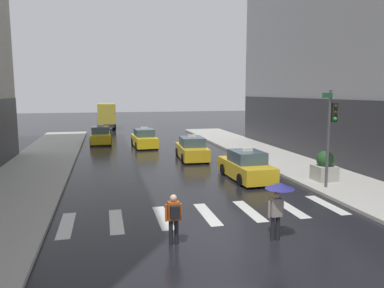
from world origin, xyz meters
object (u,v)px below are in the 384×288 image
(pedestrian_with_umbrella, at_px, (278,196))
(box_truck, at_px, (106,115))
(pedestrian_with_backpack, at_px, (174,216))
(traffic_light_pole, at_px, (331,125))
(taxi_third, at_px, (144,139))
(taxi_lead, at_px, (246,167))
(taxi_fourth, at_px, (101,136))
(taxi_second, at_px, (192,149))
(planter_near_corner, at_px, (325,167))

(pedestrian_with_umbrella, bearing_deg, box_truck, 97.50)
(pedestrian_with_backpack, bearing_deg, traffic_light_pole, 29.03)
(taxi_third, relative_size, pedestrian_with_umbrella, 2.38)
(taxi_lead, xyz_separation_m, pedestrian_with_backpack, (-5.59, -7.92, 0.25))
(taxi_lead, bearing_deg, pedestrian_with_umbrella, -104.70)
(taxi_lead, bearing_deg, box_truck, 103.30)
(pedestrian_with_umbrella, bearing_deg, pedestrian_with_backpack, 173.30)
(taxi_third, xyz_separation_m, taxi_fourth, (-3.79, 3.37, 0.00))
(traffic_light_pole, distance_m, taxi_third, 18.41)
(taxi_lead, distance_m, taxi_second, 6.98)
(taxi_fourth, xyz_separation_m, planter_near_corner, (11.81, -18.75, 0.15))
(pedestrian_with_umbrella, xyz_separation_m, planter_near_corner, (5.95, 6.54, -0.64))
(traffic_light_pole, bearing_deg, pedestrian_with_backpack, -150.97)
(pedestrian_with_umbrella, height_order, planter_near_corner, pedestrian_with_umbrella)
(box_truck, relative_size, pedestrian_with_backpack, 4.59)
(taxi_lead, bearing_deg, taxi_fourth, 115.37)
(taxi_third, relative_size, pedestrian_with_backpack, 2.80)
(pedestrian_with_umbrella, bearing_deg, planter_near_corner, 47.69)
(traffic_light_pole, bearing_deg, planter_near_corner, 64.25)
(traffic_light_pole, relative_size, box_truck, 0.63)
(taxi_lead, bearing_deg, traffic_light_pole, -44.31)
(taxi_lead, xyz_separation_m, planter_near_corner, (3.77, -1.78, 0.15))
(traffic_light_pole, relative_size, planter_near_corner, 3.00)
(pedestrian_with_umbrella, distance_m, planter_near_corner, 8.86)
(traffic_light_pole, bearing_deg, box_truck, 107.05)
(pedestrian_with_umbrella, xyz_separation_m, pedestrian_with_backpack, (-3.41, 0.40, -0.54))
(taxi_fourth, bearing_deg, pedestrian_with_backpack, -84.36)
(pedestrian_with_backpack, bearing_deg, planter_near_corner, 33.25)
(taxi_second, distance_m, pedestrian_with_umbrella, 15.17)
(taxi_fourth, bearing_deg, pedestrian_with_umbrella, -76.95)
(pedestrian_with_backpack, xyz_separation_m, planter_near_corner, (9.36, 6.14, -0.10))
(traffic_light_pole, bearing_deg, pedestrian_with_umbrella, -135.44)
(taxi_lead, bearing_deg, taxi_second, 102.54)
(taxi_third, bearing_deg, taxi_second, -67.97)
(taxi_lead, height_order, pedestrian_with_backpack, taxi_lead)
(taxi_third, bearing_deg, taxi_fourth, 138.30)
(taxi_fourth, distance_m, planter_near_corner, 22.16)
(box_truck, bearing_deg, traffic_light_pole, -72.95)
(taxi_fourth, relative_size, planter_near_corner, 2.85)
(traffic_light_pole, relative_size, taxi_lead, 1.05)
(taxi_lead, relative_size, taxi_second, 0.99)
(taxi_second, bearing_deg, planter_near_corner, -58.43)
(traffic_light_pole, relative_size, pedestrian_with_umbrella, 2.47)
(pedestrian_with_umbrella, height_order, pedestrian_with_backpack, pedestrian_with_umbrella)
(traffic_light_pole, height_order, taxi_second, traffic_light_pole)
(traffic_light_pole, xyz_separation_m, taxi_second, (-4.66, 9.88, -2.53))
(taxi_second, relative_size, pedestrian_with_backpack, 2.80)
(traffic_light_pole, xyz_separation_m, pedestrian_with_backpack, (-8.74, -4.85, -2.29))
(taxi_lead, bearing_deg, taxi_third, 107.40)
(planter_near_corner, bearing_deg, taxi_second, 121.57)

